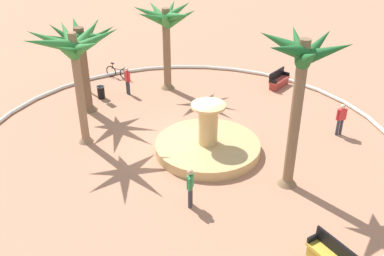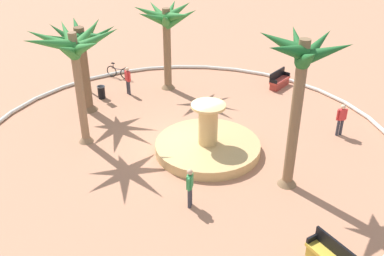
{
  "view_description": "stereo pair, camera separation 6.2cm",
  "coord_description": "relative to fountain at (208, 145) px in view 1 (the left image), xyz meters",
  "views": [
    {
      "loc": [
        10.45,
        13.92,
        10.63
      ],
      "look_at": [
        -0.14,
        0.31,
        1.0
      ],
      "focal_mm": 41.43,
      "sensor_mm": 36.0,
      "label": 1
    },
    {
      "loc": [
        10.4,
        13.96,
        10.63
      ],
      "look_at": [
        -0.14,
        0.31,
        1.0
      ],
      "focal_mm": 41.43,
      "sensor_mm": 36.0,
      "label": 2
    }
  ],
  "objects": [
    {
      "name": "bicycle_red_frame",
      "position": [
        -1.05,
        -9.91,
        0.06
      ],
      "size": [
        0.81,
        1.57,
        0.94
      ],
      "color": "black",
      "rests_on": "ground"
    },
    {
      "name": "palm_tree_far_side",
      "position": [
        -0.95,
        3.82,
        4.37
      ],
      "size": [
        3.35,
        3.21,
        6.27
      ],
      "color": "brown",
      "rests_on": "ground"
    },
    {
      "name": "palm_tree_mid_plaza",
      "position": [
        -2.64,
        -6.82,
        3.49
      ],
      "size": [
        3.8,
        3.82,
        4.95
      ],
      "color": "brown",
      "rests_on": "ground"
    },
    {
      "name": "person_pedestrian_stroll",
      "position": [
        -5.9,
        2.69,
        0.57
      ],
      "size": [
        0.49,
        0.32,
        1.61
      ],
      "color": "#33333D",
      "rests_on": "ground"
    },
    {
      "name": "bench_east",
      "position": [
        -7.86,
        -2.94,
        0.02
      ],
      "size": [
        1.67,
        0.84,
        1.0
      ],
      "color": "#B73D33",
      "rests_on": "ground"
    },
    {
      "name": "fountain",
      "position": [
        0.0,
        0.0,
        0.0
      ],
      "size": [
        4.7,
        4.7,
        2.35
      ],
      "color": "tan",
      "rests_on": "ground"
    },
    {
      "name": "plaza_curb",
      "position": [
        0.47,
        -1.03,
        -0.23
      ],
      "size": [
        19.5,
        19.5,
        0.2
      ],
      "primitive_type": "torus",
      "color": "silver",
      "rests_on": "ground"
    },
    {
      "name": "palm_tree_near_fountain",
      "position": [
        3.96,
        -4.16,
        4.02
      ],
      "size": [
        4.06,
        4.04,
        5.48
      ],
      "color": "#8E6B4C",
      "rests_on": "ground"
    },
    {
      "name": "person_cyclist_photo",
      "position": [
        2.95,
        2.55,
        0.59
      ],
      "size": [
        0.42,
        0.38,
        1.64
      ],
      "color": "#33333D",
      "rests_on": "ground"
    },
    {
      "name": "person_cyclist_helmet",
      "position": [
        -0.36,
        -7.51,
        0.57
      ],
      "size": [
        0.22,
        0.53,
        1.61
      ],
      "color": "#33333D",
      "rests_on": "ground"
    },
    {
      "name": "lamppost",
      "position": [
        1.32,
        -9.34,
        1.94
      ],
      "size": [
        0.32,
        0.32,
        3.87
      ],
      "color": "black",
      "rests_on": "ground"
    },
    {
      "name": "palm_tree_by_curb",
      "position": [
        2.36,
        -7.05,
        3.09
      ],
      "size": [
        3.68,
        3.95,
        4.73
      ],
      "color": "brown",
      "rests_on": "ground"
    },
    {
      "name": "trash_bin",
      "position": [
        1.12,
        -7.95,
        0.06
      ],
      "size": [
        0.46,
        0.46,
        0.73
      ],
      "color": "black",
      "rests_on": "ground"
    },
    {
      "name": "ground_plane",
      "position": [
        0.47,
        -1.03,
        -0.33
      ],
      "size": [
        80.0,
        80.0,
        0.0
      ],
      "primitive_type": "plane",
      "color": "tan"
    }
  ]
}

